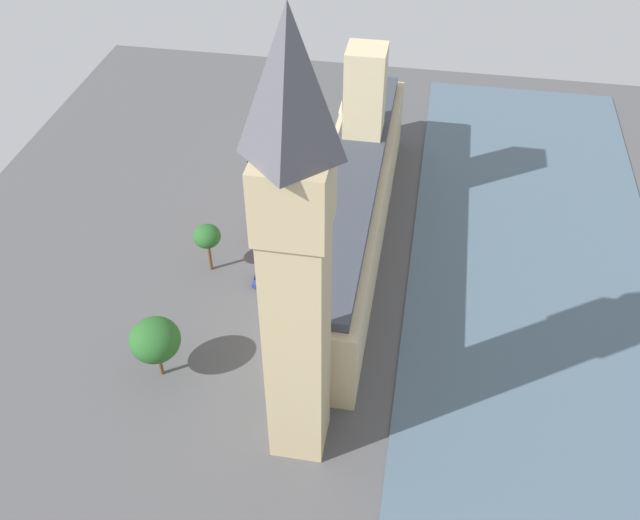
{
  "coord_description": "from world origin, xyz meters",
  "views": [
    {
      "loc": [
        -13.16,
        95.23,
        80.59
      ],
      "look_at": [
        1.0,
        14.31,
        8.35
      ],
      "focal_mm": 39.75,
      "sensor_mm": 36.0,
      "label": 1
    }
  ],
  "objects_px": {
    "clock_tower": "(295,264)",
    "car_dark_green_midblock": "(294,160)",
    "parliament_building": "(353,202)",
    "plane_tree_near_tower": "(155,340)",
    "pedestrian_kerbside": "(332,152)",
    "street_lamp_corner": "(247,153)",
    "plane_tree_opposite_hall": "(207,237)",
    "car_blue_leading": "(260,277)",
    "double_decker_bus_by_river_gate": "(281,224)"
  },
  "relations": [
    {
      "from": "pedestrian_kerbside",
      "to": "plane_tree_near_tower",
      "type": "xyz_separation_m",
      "value": [
        15.22,
        61.49,
        6.38
      ]
    },
    {
      "from": "clock_tower",
      "to": "pedestrian_kerbside",
      "type": "xyz_separation_m",
      "value": [
        6.73,
        -68.79,
        -30.29
      ]
    },
    {
      "from": "parliament_building",
      "to": "pedestrian_kerbside",
      "type": "relative_size",
      "value": 41.39
    },
    {
      "from": "car_dark_green_midblock",
      "to": "car_blue_leading",
      "type": "distance_m",
      "value": 35.38
    },
    {
      "from": "car_dark_green_midblock",
      "to": "street_lamp_corner",
      "type": "relative_size",
      "value": 0.64
    },
    {
      "from": "pedestrian_kerbside",
      "to": "car_blue_leading",
      "type": "bearing_deg",
      "value": -136.3
    },
    {
      "from": "clock_tower",
      "to": "double_decker_bus_by_river_gate",
      "type": "xyz_separation_m",
      "value": [
        11.61,
        -41.17,
        -28.43
      ]
    },
    {
      "from": "car_dark_green_midblock",
      "to": "plane_tree_opposite_hall",
      "type": "relative_size",
      "value": 0.45
    },
    {
      "from": "clock_tower",
      "to": "car_dark_green_midblock",
      "type": "height_order",
      "value": "clock_tower"
    },
    {
      "from": "double_decker_bus_by_river_gate",
      "to": "plane_tree_opposite_hall",
      "type": "relative_size",
      "value": 1.17
    },
    {
      "from": "clock_tower",
      "to": "plane_tree_opposite_hall",
      "type": "bearing_deg",
      "value": -54.92
    },
    {
      "from": "clock_tower",
      "to": "pedestrian_kerbside",
      "type": "bearing_deg",
      "value": -84.41
    },
    {
      "from": "car_dark_green_midblock",
      "to": "car_blue_leading",
      "type": "xyz_separation_m",
      "value": [
        -1.38,
        35.36,
        -0.0
      ]
    },
    {
      "from": "double_decker_bus_by_river_gate",
      "to": "plane_tree_opposite_hall",
      "type": "height_order",
      "value": "plane_tree_opposite_hall"
    },
    {
      "from": "double_decker_bus_by_river_gate",
      "to": "car_blue_leading",
      "type": "height_order",
      "value": "double_decker_bus_by_river_gate"
    },
    {
      "from": "parliament_building",
      "to": "car_blue_leading",
      "type": "height_order",
      "value": "parliament_building"
    },
    {
      "from": "pedestrian_kerbside",
      "to": "double_decker_bus_by_river_gate",
      "type": "bearing_deg",
      "value": -138.04
    },
    {
      "from": "plane_tree_near_tower",
      "to": "plane_tree_opposite_hall",
      "type": "bearing_deg",
      "value": -91.3
    },
    {
      "from": "clock_tower",
      "to": "plane_tree_near_tower",
      "type": "relative_size",
      "value": 5.87
    },
    {
      "from": "clock_tower",
      "to": "street_lamp_corner",
      "type": "height_order",
      "value": "clock_tower"
    },
    {
      "from": "clock_tower",
      "to": "car_blue_leading",
      "type": "relative_size",
      "value": 14.33
    },
    {
      "from": "plane_tree_near_tower",
      "to": "street_lamp_corner",
      "type": "xyz_separation_m",
      "value": [
        0.47,
        -52.65,
        -2.71
      ]
    },
    {
      "from": "plane_tree_near_tower",
      "to": "parliament_building",
      "type": "bearing_deg",
      "value": -123.35
    },
    {
      "from": "parliament_building",
      "to": "plane_tree_near_tower",
      "type": "xyz_separation_m",
      "value": [
        22.97,
        34.9,
        -1.24
      ]
    },
    {
      "from": "parliament_building",
      "to": "plane_tree_near_tower",
      "type": "relative_size",
      "value": 6.93
    },
    {
      "from": "clock_tower",
      "to": "pedestrian_kerbside",
      "type": "height_order",
      "value": "clock_tower"
    },
    {
      "from": "parliament_building",
      "to": "car_blue_leading",
      "type": "bearing_deg",
      "value": 44.44
    },
    {
      "from": "clock_tower",
      "to": "car_blue_leading",
      "type": "distance_m",
      "value": 43.63
    },
    {
      "from": "double_decker_bus_by_river_gate",
      "to": "plane_tree_opposite_hall",
      "type": "distance_m",
      "value": 15.16
    },
    {
      "from": "street_lamp_corner",
      "to": "pedestrian_kerbside",
      "type": "bearing_deg",
      "value": -150.61
    },
    {
      "from": "double_decker_bus_by_river_gate",
      "to": "car_blue_leading",
      "type": "xyz_separation_m",
      "value": [
        0.92,
        12.26,
        -1.75
      ]
    },
    {
      "from": "plane_tree_opposite_hall",
      "to": "street_lamp_corner",
      "type": "distance_m",
      "value": 29.58
    },
    {
      "from": "parliament_building",
      "to": "clock_tower",
      "type": "distance_m",
      "value": 47.92
    },
    {
      "from": "parliament_building",
      "to": "pedestrian_kerbside",
      "type": "bearing_deg",
      "value": -73.74
    },
    {
      "from": "clock_tower",
      "to": "plane_tree_opposite_hall",
      "type": "distance_m",
      "value": 44.32
    },
    {
      "from": "parliament_building",
      "to": "double_decker_bus_by_river_gate",
      "type": "height_order",
      "value": "parliament_building"
    },
    {
      "from": "plane_tree_opposite_hall",
      "to": "street_lamp_corner",
      "type": "bearing_deg",
      "value": -88.06
    },
    {
      "from": "clock_tower",
      "to": "plane_tree_near_tower",
      "type": "bearing_deg",
      "value": -18.39
    },
    {
      "from": "parliament_building",
      "to": "plane_tree_opposite_hall",
      "type": "distance_m",
      "value": 25.34
    },
    {
      "from": "clock_tower",
      "to": "car_dark_green_midblock",
      "type": "relative_size",
      "value": 14.73
    },
    {
      "from": "double_decker_bus_by_river_gate",
      "to": "street_lamp_corner",
      "type": "distance_m",
      "value": 21.74
    },
    {
      "from": "plane_tree_near_tower",
      "to": "pedestrian_kerbside",
      "type": "bearing_deg",
      "value": -103.9
    },
    {
      "from": "pedestrian_kerbside",
      "to": "street_lamp_corner",
      "type": "xyz_separation_m",
      "value": [
        15.69,
        8.84,
        3.68
      ]
    },
    {
      "from": "car_dark_green_midblock",
      "to": "street_lamp_corner",
      "type": "distance_m",
      "value": 10.18
    },
    {
      "from": "plane_tree_opposite_hall",
      "to": "street_lamp_corner",
      "type": "height_order",
      "value": "plane_tree_opposite_hall"
    },
    {
      "from": "double_decker_bus_by_river_gate",
      "to": "parliament_building",
      "type": "bearing_deg",
      "value": 8.07
    },
    {
      "from": "clock_tower",
      "to": "pedestrian_kerbside",
      "type": "relative_size",
      "value": 35.05
    },
    {
      "from": "car_dark_green_midblock",
      "to": "double_decker_bus_by_river_gate",
      "type": "bearing_deg",
      "value": 94.29
    },
    {
      "from": "parliament_building",
      "to": "street_lamp_corner",
      "type": "relative_size",
      "value": 11.11
    },
    {
      "from": "double_decker_bus_by_river_gate",
      "to": "plane_tree_near_tower",
      "type": "height_order",
      "value": "plane_tree_near_tower"
    }
  ]
}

